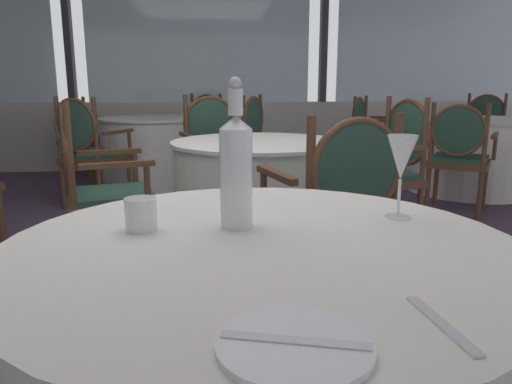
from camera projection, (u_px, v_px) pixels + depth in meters
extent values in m
plane|color=#47384C|center=(184.00, 309.00, 2.33)|extent=(13.99, 13.99, 0.00)
cube|color=beige|center=(201.00, 136.00, 6.17)|extent=(9.94, 0.12, 0.85)
cube|color=silver|center=(199.00, 36.00, 5.92)|extent=(2.74, 0.02, 1.60)
cube|color=#333338|center=(68.00, 34.00, 5.77)|extent=(0.08, 0.14, 1.60)
cube|color=silver|center=(443.00, 38.00, 6.18)|extent=(2.74, 0.02, 1.60)
cube|color=#333338|center=(324.00, 37.00, 6.03)|extent=(0.08, 0.14, 1.60)
cylinder|color=silver|center=(262.00, 246.00, 1.04)|extent=(1.13, 1.13, 0.02)
cylinder|color=white|center=(295.00, 345.00, 0.62)|extent=(0.21, 0.21, 0.01)
cube|color=silver|center=(295.00, 341.00, 0.62)|extent=(0.19, 0.07, 0.00)
cube|color=silver|center=(441.00, 324.00, 0.68)|extent=(0.03, 0.17, 0.00)
cylinder|color=white|center=(236.00, 179.00, 1.13)|extent=(0.08, 0.08, 0.23)
cone|color=white|center=(236.00, 122.00, 1.10)|extent=(0.08, 0.08, 0.03)
cylinder|color=white|center=(235.00, 102.00, 1.09)|extent=(0.03, 0.03, 0.06)
sphere|color=silver|center=(235.00, 83.00, 1.08)|extent=(0.03, 0.03, 0.03)
cylinder|color=white|center=(398.00, 217.00, 1.23)|extent=(0.06, 0.06, 0.00)
cylinder|color=white|center=(399.00, 198.00, 1.22)|extent=(0.01, 0.01, 0.10)
cone|color=white|center=(402.00, 157.00, 1.20)|extent=(0.08, 0.08, 0.11)
cylinder|color=white|center=(141.00, 214.00, 1.12)|extent=(0.07, 0.07, 0.08)
cylinder|color=brown|center=(2.00, 221.00, 3.11)|extent=(0.04, 0.04, 0.41)
cylinder|color=silver|center=(259.00, 143.00, 2.91)|extent=(1.06, 1.06, 0.02)
cylinder|color=silver|center=(259.00, 202.00, 2.99)|extent=(1.03, 1.03, 0.71)
cube|color=brown|center=(218.00, 165.00, 3.76)|extent=(0.57, 0.57, 0.05)
cube|color=#284738|center=(218.00, 160.00, 3.75)|extent=(0.52, 0.52, 0.04)
cylinder|color=brown|center=(251.00, 198.00, 3.70)|extent=(0.04, 0.04, 0.42)
cylinder|color=brown|center=(201.00, 203.00, 3.56)|extent=(0.04, 0.04, 0.42)
cylinder|color=brown|center=(235.00, 188.00, 4.06)|extent=(0.04, 0.04, 0.42)
cylinder|color=brown|center=(188.00, 192.00, 3.93)|extent=(0.04, 0.04, 0.42)
cylinder|color=brown|center=(234.00, 126.00, 3.95)|extent=(0.04, 0.04, 0.52)
cylinder|color=brown|center=(186.00, 128.00, 3.81)|extent=(0.04, 0.04, 0.52)
ellipsoid|color=#284738|center=(210.00, 124.00, 3.89)|extent=(0.39, 0.15, 0.43)
torus|color=brown|center=(210.00, 124.00, 3.89)|extent=(0.44, 0.15, 0.45)
cube|color=brown|center=(249.00, 133.00, 3.78)|extent=(0.14, 0.36, 0.03)
cylinder|color=brown|center=(256.00, 149.00, 3.67)|extent=(0.03, 0.03, 0.22)
cube|color=brown|center=(186.00, 136.00, 3.60)|extent=(0.14, 0.36, 0.03)
cylinder|color=brown|center=(191.00, 153.00, 3.50)|extent=(0.03, 0.03, 0.22)
cube|color=brown|center=(112.00, 202.00, 2.67)|extent=(0.57, 0.57, 0.05)
cube|color=#284738|center=(112.00, 194.00, 2.66)|extent=(0.52, 0.52, 0.04)
cylinder|color=brown|center=(146.00, 228.00, 2.97)|extent=(0.04, 0.04, 0.41)
cylinder|color=brown|center=(157.00, 248.00, 2.61)|extent=(0.04, 0.04, 0.41)
cylinder|color=brown|center=(77.00, 235.00, 2.83)|extent=(0.04, 0.04, 0.41)
cylinder|color=brown|center=(78.00, 257.00, 2.47)|extent=(0.04, 0.04, 0.41)
cylinder|color=brown|center=(69.00, 147.00, 2.72)|extent=(0.04, 0.04, 0.53)
cylinder|color=brown|center=(70.00, 157.00, 2.35)|extent=(0.04, 0.04, 0.53)
ellipsoid|color=#284738|center=(66.00, 147.00, 2.53)|extent=(0.15, 0.39, 0.44)
torus|color=brown|center=(66.00, 147.00, 2.53)|extent=(0.15, 0.45, 0.45)
cube|color=brown|center=(110.00, 152.00, 2.85)|extent=(0.36, 0.14, 0.03)
cylinder|color=brown|center=(135.00, 169.00, 2.92)|extent=(0.03, 0.03, 0.22)
cube|color=brown|center=(118.00, 165.00, 2.39)|extent=(0.36, 0.14, 0.03)
cylinder|color=brown|center=(147.00, 184.00, 2.47)|extent=(0.03, 0.03, 0.22)
cube|color=brown|center=(328.00, 225.00, 2.18)|extent=(0.57, 0.57, 0.05)
cube|color=#284738|center=(328.00, 216.00, 2.17)|extent=(0.52, 0.52, 0.04)
cylinder|color=brown|center=(270.00, 265.00, 2.34)|extent=(0.04, 0.04, 0.42)
cylinder|color=brown|center=(342.00, 255.00, 2.48)|extent=(0.04, 0.04, 0.42)
cylinder|color=brown|center=(307.00, 298.00, 1.97)|extent=(0.04, 0.04, 0.42)
cylinder|color=brown|center=(389.00, 284.00, 2.11)|extent=(0.04, 0.04, 0.42)
cylinder|color=brown|center=(310.00, 178.00, 1.87)|extent=(0.04, 0.04, 0.48)
cylinder|color=brown|center=(396.00, 172.00, 2.00)|extent=(0.04, 0.04, 0.48)
ellipsoid|color=#284738|center=(357.00, 169.00, 1.92)|extent=(0.39, 0.15, 0.41)
torus|color=brown|center=(357.00, 169.00, 1.92)|extent=(0.41, 0.15, 0.42)
cube|color=brown|center=(276.00, 175.00, 2.05)|extent=(0.14, 0.36, 0.03)
cylinder|color=brown|center=(264.00, 193.00, 2.21)|extent=(0.03, 0.03, 0.22)
cube|color=brown|center=(375.00, 168.00, 2.23)|extent=(0.14, 0.36, 0.03)
cylinder|color=brown|center=(357.00, 185.00, 2.38)|extent=(0.03, 0.03, 0.22)
cube|color=brown|center=(378.00, 180.00, 3.27)|extent=(0.57, 0.57, 0.05)
cube|color=#284738|center=(378.00, 174.00, 3.26)|extent=(0.52, 0.52, 0.04)
cylinder|color=brown|center=(368.00, 223.00, 3.07)|extent=(0.04, 0.04, 0.41)
cylinder|color=brown|center=(336.00, 208.00, 3.44)|extent=(0.04, 0.04, 0.41)
cylinder|color=brown|center=(419.00, 217.00, 3.21)|extent=(0.04, 0.04, 0.41)
cylinder|color=brown|center=(383.00, 203.00, 3.58)|extent=(0.04, 0.04, 0.41)
cylinder|color=brown|center=(425.00, 139.00, 3.10)|extent=(0.04, 0.04, 0.53)
cylinder|color=brown|center=(387.00, 134.00, 3.46)|extent=(0.04, 0.04, 0.53)
ellipsoid|color=#284738|center=(407.00, 132.00, 3.28)|extent=(0.15, 0.39, 0.45)
torus|color=brown|center=(407.00, 132.00, 3.28)|extent=(0.16, 0.45, 0.46)
cube|color=brown|center=(401.00, 149.00, 2.99)|extent=(0.36, 0.14, 0.03)
cylinder|color=brown|center=(381.00, 168.00, 2.96)|extent=(0.03, 0.03, 0.22)
cube|color=brown|center=(357.00, 140.00, 3.44)|extent=(0.36, 0.14, 0.03)
cylinder|color=brown|center=(339.00, 157.00, 3.42)|extent=(0.03, 0.03, 0.22)
cylinder|color=silver|center=(475.00, 120.00, 4.83)|extent=(1.29, 1.29, 0.02)
cylinder|color=silver|center=(472.00, 156.00, 4.91)|extent=(1.25, 1.25, 0.71)
cube|color=brown|center=(482.00, 138.00, 5.72)|extent=(0.64, 0.64, 0.05)
cube|color=#284738|center=(482.00, 134.00, 5.71)|extent=(0.59, 0.59, 0.04)
cylinder|color=brown|center=(497.00, 161.00, 5.51)|extent=(0.04, 0.04, 0.42)
cylinder|color=brown|center=(460.00, 158.00, 5.70)|extent=(0.04, 0.04, 0.42)
cylinder|color=brown|center=(500.00, 157.00, 5.85)|extent=(0.04, 0.04, 0.42)
cylinder|color=brown|center=(464.00, 154.00, 6.04)|extent=(0.04, 0.04, 0.42)
cylinder|color=brown|center=(504.00, 115.00, 5.74)|extent=(0.04, 0.04, 0.49)
cylinder|color=brown|center=(468.00, 114.00, 5.93)|extent=(0.04, 0.04, 0.49)
ellipsoid|color=#284738|center=(486.00, 112.00, 5.84)|extent=(0.35, 0.26, 0.41)
torus|color=brown|center=(486.00, 112.00, 5.84)|extent=(0.37, 0.27, 0.43)
cube|color=brown|center=(508.00, 118.00, 5.53)|extent=(0.24, 0.32, 0.03)
cylinder|color=brown|center=(506.00, 129.00, 5.44)|extent=(0.03, 0.03, 0.22)
cube|color=brown|center=(461.00, 117.00, 5.77)|extent=(0.24, 0.32, 0.03)
cylinder|color=brown|center=(459.00, 127.00, 5.68)|extent=(0.03, 0.03, 0.22)
cube|color=brown|center=(376.00, 141.00, 5.36)|extent=(0.64, 0.64, 0.05)
cube|color=#284738|center=(377.00, 137.00, 5.35)|extent=(0.59, 0.59, 0.04)
cylinder|color=brown|center=(398.00, 161.00, 5.49)|extent=(0.04, 0.04, 0.43)
cylinder|color=brown|center=(388.00, 166.00, 5.15)|extent=(0.04, 0.04, 0.43)
cylinder|color=brown|center=(363.00, 159.00, 5.68)|extent=(0.04, 0.04, 0.43)
cylinder|color=brown|center=(352.00, 163.00, 5.34)|extent=(0.04, 0.04, 0.43)
cylinder|color=brown|center=(365.00, 116.00, 5.57)|extent=(0.04, 0.04, 0.47)
cylinder|color=brown|center=(354.00, 118.00, 5.23)|extent=(0.04, 0.04, 0.47)
ellipsoid|color=#284738|center=(359.00, 115.00, 5.40)|extent=(0.26, 0.35, 0.39)
torus|color=brown|center=(359.00, 115.00, 5.40)|extent=(0.26, 0.35, 0.41)
cube|color=brown|center=(385.00, 118.00, 5.51)|extent=(0.32, 0.24, 0.03)
cylinder|color=brown|center=(397.00, 128.00, 5.47)|extent=(0.03, 0.03, 0.22)
cube|color=brown|center=(373.00, 120.00, 5.09)|extent=(0.32, 0.24, 0.03)
cylinder|color=brown|center=(386.00, 131.00, 5.04)|extent=(0.03, 0.03, 0.22)
cube|color=brown|center=(459.00, 163.00, 4.06)|extent=(0.64, 0.64, 0.05)
cube|color=#284738|center=(459.00, 158.00, 4.05)|extent=(0.59, 0.59, 0.04)
cylinder|color=brown|center=(436.00, 183.00, 4.37)|extent=(0.04, 0.04, 0.39)
cylinder|color=brown|center=(484.00, 187.00, 4.18)|extent=(0.04, 0.04, 0.39)
cylinder|color=brown|center=(427.00, 191.00, 4.03)|extent=(0.04, 0.04, 0.39)
cylinder|color=brown|center=(480.00, 196.00, 3.84)|extent=(0.04, 0.04, 0.39)
cylinder|color=brown|center=(432.00, 132.00, 3.93)|extent=(0.04, 0.04, 0.48)
cylinder|color=brown|center=(486.00, 135.00, 3.73)|extent=(0.04, 0.04, 0.48)
ellipsoid|color=#284738|center=(458.00, 131.00, 3.81)|extent=(0.35, 0.26, 0.40)
torus|color=brown|center=(458.00, 131.00, 3.81)|extent=(0.36, 0.26, 0.42)
cube|color=brown|center=(431.00, 132.00, 4.14)|extent=(0.24, 0.32, 0.03)
cylinder|color=brown|center=(433.00, 144.00, 4.28)|extent=(0.03, 0.03, 0.22)
cube|color=brown|center=(495.00, 135.00, 3.90)|extent=(0.24, 0.32, 0.03)
cylinder|color=brown|center=(495.00, 147.00, 4.04)|extent=(0.03, 0.03, 0.22)
cylinder|color=silver|center=(154.00, 118.00, 5.00)|extent=(1.14, 1.14, 0.02)
cylinder|color=silver|center=(156.00, 153.00, 5.07)|extent=(1.11, 1.11, 0.71)
cube|color=brown|center=(88.00, 142.00, 5.41)|extent=(0.62, 0.62, 0.05)
cube|color=#284738|center=(87.00, 138.00, 5.40)|extent=(0.57, 0.57, 0.04)
cylinder|color=brown|center=(115.00, 161.00, 5.56)|extent=(0.04, 0.04, 0.41)
cylinder|color=brown|center=(91.00, 166.00, 5.20)|extent=(0.04, 0.04, 0.41)
cylinder|color=brown|center=(88.00, 159.00, 5.71)|extent=(0.04, 0.04, 0.41)
cylinder|color=brown|center=(62.00, 164.00, 5.35)|extent=(0.04, 0.04, 0.41)
cylinder|color=brown|center=(84.00, 117.00, 5.61)|extent=(0.04, 0.04, 0.47)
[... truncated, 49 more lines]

